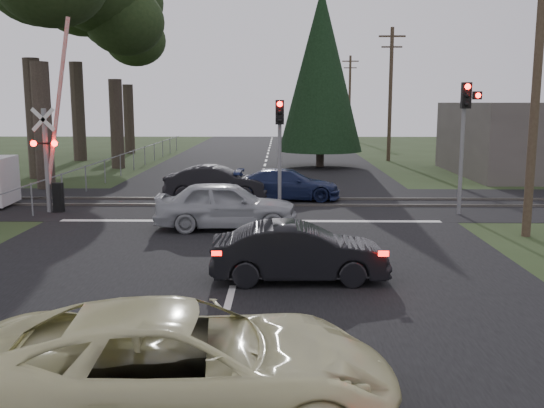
{
  "coord_description": "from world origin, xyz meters",
  "views": [
    {
      "loc": [
        1.06,
        -12.09,
        4.01
      ],
      "look_at": [
        0.81,
        4.04,
        1.3
      ],
      "focal_mm": 40.0,
      "sensor_mm": 36.0,
      "label": 1
    }
  ],
  "objects_px": {
    "utility_pole_near": "(537,78)",
    "cream_coupe": "(180,367)",
    "traffic_signal_right": "(466,122)",
    "utility_pole_mid": "(390,92)",
    "traffic_signal_center": "(280,135)",
    "blue_sedan": "(288,185)",
    "crossing_signal": "(52,157)",
    "dark_car_far": "(217,183)",
    "silver_car": "(226,205)",
    "utility_pole_far": "(350,96)",
    "dark_hatchback": "(299,253)"
  },
  "relations": [
    {
      "from": "dark_car_far",
      "to": "dark_hatchback",
      "type": "bearing_deg",
      "value": -162.76
    },
    {
      "from": "traffic_signal_right",
      "to": "dark_car_far",
      "type": "xyz_separation_m",
      "value": [
        -9.16,
        3.35,
        -2.61
      ]
    },
    {
      "from": "traffic_signal_right",
      "to": "blue_sedan",
      "type": "xyz_separation_m",
      "value": [
        -6.22,
        3.41,
        -2.68
      ]
    },
    {
      "from": "traffic_signal_right",
      "to": "utility_pole_far",
      "type": "relative_size",
      "value": 0.52
    },
    {
      "from": "cream_coupe",
      "to": "traffic_signal_right",
      "type": "bearing_deg",
      "value": -33.71
    },
    {
      "from": "dark_hatchback",
      "to": "silver_car",
      "type": "distance_m",
      "value": 6.11
    },
    {
      "from": "utility_pole_far",
      "to": "silver_car",
      "type": "height_order",
      "value": "utility_pole_far"
    },
    {
      "from": "traffic_signal_center",
      "to": "dark_car_far",
      "type": "relative_size",
      "value": 0.96
    },
    {
      "from": "traffic_signal_center",
      "to": "blue_sedan",
      "type": "distance_m",
      "value": 3.11
    },
    {
      "from": "traffic_signal_right",
      "to": "traffic_signal_center",
      "type": "bearing_deg",
      "value": 169.59
    },
    {
      "from": "crossing_signal",
      "to": "traffic_signal_center",
      "type": "bearing_deg",
      "value": 6.15
    },
    {
      "from": "traffic_signal_right",
      "to": "dark_car_far",
      "type": "bearing_deg",
      "value": 159.9
    },
    {
      "from": "traffic_signal_right",
      "to": "dark_car_far",
      "type": "distance_m",
      "value": 10.1
    },
    {
      "from": "utility_pole_far",
      "to": "dark_hatchback",
      "type": "bearing_deg",
      "value": -97.46
    },
    {
      "from": "utility_pole_near",
      "to": "cream_coupe",
      "type": "relative_size",
      "value": 1.65
    },
    {
      "from": "crossing_signal",
      "to": "blue_sedan",
      "type": "relative_size",
      "value": 1.6
    },
    {
      "from": "silver_car",
      "to": "blue_sedan",
      "type": "height_order",
      "value": "silver_car"
    },
    {
      "from": "traffic_signal_right",
      "to": "traffic_signal_center",
      "type": "distance_m",
      "value": 6.68
    },
    {
      "from": "dark_hatchback",
      "to": "dark_car_far",
      "type": "bearing_deg",
      "value": 12.63
    },
    {
      "from": "blue_sedan",
      "to": "dark_car_far",
      "type": "distance_m",
      "value": 2.94
    },
    {
      "from": "traffic_signal_right",
      "to": "utility_pole_far",
      "type": "distance_m",
      "value": 45.56
    },
    {
      "from": "dark_hatchback",
      "to": "dark_car_far",
      "type": "relative_size",
      "value": 0.93
    },
    {
      "from": "blue_sedan",
      "to": "dark_hatchback",
      "type": "bearing_deg",
      "value": -176.77
    },
    {
      "from": "utility_pole_far",
      "to": "cream_coupe",
      "type": "relative_size",
      "value": 1.65
    },
    {
      "from": "traffic_signal_right",
      "to": "utility_pole_far",
      "type": "xyz_separation_m",
      "value": [
        0.95,
        45.53,
        1.41
      ]
    },
    {
      "from": "utility_pole_mid",
      "to": "blue_sedan",
      "type": "bearing_deg",
      "value": -112.75
    },
    {
      "from": "silver_car",
      "to": "cream_coupe",
      "type": "bearing_deg",
      "value": 179.57
    },
    {
      "from": "cream_coupe",
      "to": "silver_car",
      "type": "bearing_deg",
      "value": -3.17
    },
    {
      "from": "utility_pole_near",
      "to": "dark_hatchback",
      "type": "relative_size",
      "value": 2.27
    },
    {
      "from": "traffic_signal_right",
      "to": "utility_pole_mid",
      "type": "relative_size",
      "value": 0.52
    },
    {
      "from": "traffic_signal_center",
      "to": "dark_hatchback",
      "type": "distance_m",
      "value": 9.68
    },
    {
      "from": "crossing_signal",
      "to": "utility_pole_near",
      "type": "relative_size",
      "value": 0.77
    },
    {
      "from": "traffic_signal_right",
      "to": "cream_coupe",
      "type": "relative_size",
      "value": 0.86
    },
    {
      "from": "dark_car_far",
      "to": "utility_pole_near",
      "type": "bearing_deg",
      "value": -121.68
    },
    {
      "from": "traffic_signal_center",
      "to": "utility_pole_near",
      "type": "bearing_deg",
      "value": -31.95
    },
    {
      "from": "utility_pole_mid",
      "to": "cream_coupe",
      "type": "bearing_deg",
      "value": -103.96
    },
    {
      "from": "traffic_signal_center",
      "to": "utility_pole_near",
      "type": "height_order",
      "value": "utility_pole_near"
    },
    {
      "from": "utility_pole_mid",
      "to": "utility_pole_far",
      "type": "bearing_deg",
      "value": 90.0
    },
    {
      "from": "dark_car_far",
      "to": "blue_sedan",
      "type": "bearing_deg",
      "value": -86.51
    },
    {
      "from": "traffic_signal_center",
      "to": "utility_pole_mid",
      "type": "bearing_deg",
      "value": 68.79
    },
    {
      "from": "utility_pole_far",
      "to": "blue_sedan",
      "type": "distance_m",
      "value": 42.92
    },
    {
      "from": "utility_pole_near",
      "to": "blue_sedan",
      "type": "height_order",
      "value": "utility_pole_near"
    },
    {
      "from": "utility_pole_mid",
      "to": "traffic_signal_right",
      "type": "bearing_deg",
      "value": -92.66
    },
    {
      "from": "crossing_signal",
      "to": "utility_pole_far",
      "type": "height_order",
      "value": "utility_pole_far"
    },
    {
      "from": "utility_pole_mid",
      "to": "dark_car_far",
      "type": "xyz_separation_m",
      "value": [
        -10.11,
        -17.17,
        -4.02
      ]
    },
    {
      "from": "utility_pole_far",
      "to": "crossing_signal",
      "type": "bearing_deg",
      "value": -109.23
    },
    {
      "from": "utility_pole_mid",
      "to": "dark_car_far",
      "type": "distance_m",
      "value": 20.33
    },
    {
      "from": "silver_car",
      "to": "blue_sedan",
      "type": "xyz_separation_m",
      "value": [
        2.02,
        5.92,
        -0.14
      ]
    },
    {
      "from": "dark_hatchback",
      "to": "silver_car",
      "type": "xyz_separation_m",
      "value": [
        -2.16,
        5.71,
        0.12
      ]
    },
    {
      "from": "crossing_signal",
      "to": "silver_car",
      "type": "bearing_deg",
      "value": -23.21
    }
  ]
}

